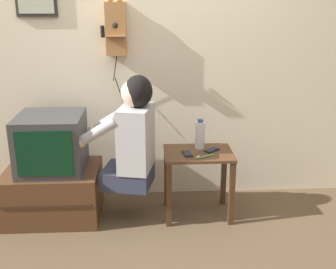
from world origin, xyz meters
name	(u,v)px	position (x,y,z in m)	size (l,w,h in m)	color
ground_plane	(134,254)	(0.00, 0.00, 0.00)	(14.00, 14.00, 0.00)	brown
wall_back	(133,49)	(0.00, 0.98, 1.27)	(6.80, 0.05, 2.55)	beige
side_table	(198,167)	(0.50, 0.54, 0.41)	(0.53, 0.40, 0.54)	#51331E
person	(132,135)	(-0.01, 0.49, 0.70)	(0.59, 0.47, 0.86)	#2D3347
tv_stand	(54,192)	(-0.64, 0.58, 0.20)	(0.72, 0.56, 0.40)	#51331E
television	(51,143)	(-0.63, 0.58, 0.62)	(0.49, 0.49, 0.44)	#38383A
wall_phone_antique	(116,28)	(-0.13, 0.89, 1.45)	(0.20, 0.19, 0.82)	#9E6B3D
cell_phone_held	(187,154)	(0.41, 0.49, 0.54)	(0.08, 0.13, 0.01)	black
cell_phone_spare	(212,150)	(0.61, 0.55, 0.54)	(0.13, 0.13, 0.01)	black
water_bottle	(200,135)	(0.52, 0.62, 0.65)	(0.08, 0.08, 0.24)	silver
toothbrush	(204,156)	(0.53, 0.42, 0.54)	(0.15, 0.09, 0.02)	#4CBF66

